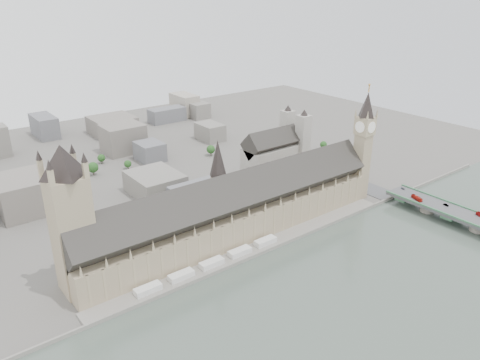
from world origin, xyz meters
TOP-DOWN VIEW (x-y plane):
  - ground at (0.00, 0.00)m, footprint 900.00×900.00m
  - embankment_wall at (0.00, -15.00)m, footprint 600.00×1.50m
  - river_terrace at (0.00, -7.50)m, footprint 270.00×15.00m
  - terrace_tents at (-40.00, -7.00)m, footprint 118.00×7.00m
  - palace_of_westminster at (0.00, 19.70)m, footprint 265.00×40.73m
  - elizabeth_tower at (138.00, 8.00)m, footprint 17.00×17.00m
  - victoria_tower at (-122.00, 26.00)m, footprint 30.00×30.00m
  - central_tower at (-10.00, 26.00)m, footprint 13.00×13.00m
  - westminster_bridge at (162.00, -87.50)m, footprint 25.00×325.00m
  - westminster_abbey at (110.92, 95.00)m, footprint 68.00×36.00m
  - city_skyline_inland at (0.00, 245.00)m, footprint 720.00×360.00m
  - park_trees at (-10.00, 60.00)m, footprint 110.00×30.00m
  - red_bus_north at (156.24, -41.57)m, footprint 6.57×12.38m
  - car_silver at (165.49, -64.09)m, footprint 2.25×4.88m
  - car_approach at (166.72, -20.63)m, footprint 2.36×4.55m

SIDE VIEW (x-z plane):
  - ground at x=0.00m, z-range 0.00..0.00m
  - river_terrace at x=0.00m, z-range 0.00..2.00m
  - embankment_wall at x=0.00m, z-range 0.00..3.00m
  - terrace_tents at x=-40.00m, z-range 2.00..6.00m
  - westminster_bridge at x=162.00m, z-range 0.00..10.25m
  - park_trees at x=-10.00m, z-range 0.00..15.00m
  - car_approach at x=166.72m, z-range 10.25..11.51m
  - car_silver at x=165.49m, z-range 10.25..11.80m
  - red_bus_north at x=156.24m, z-range 10.25..13.62m
  - city_skyline_inland at x=0.00m, z-range 0.00..38.00m
  - palace_of_westminster at x=0.00m, z-range -5.02..50.43m
  - westminster_abbey at x=110.92m, z-range -6.92..57.08m
  - victoria_tower at x=-122.00m, z-range 5.20..105.20m
  - central_tower at x=-10.00m, z-range 33.92..81.92m
  - elizabeth_tower at x=138.00m, z-range 4.34..111.84m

